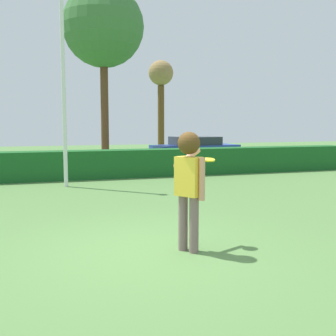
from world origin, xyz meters
TOP-DOWN VIEW (x-y plane):
  - ground_plane at (0.00, 0.00)m, footprint 60.00×60.00m
  - person at (0.56, -0.20)m, footprint 0.58×0.80m
  - frisbee at (0.98, 0.10)m, footprint 0.23×0.23m
  - lamppost at (-0.76, 6.80)m, footprint 0.24×0.24m
  - hedge_row at (0.00, 8.44)m, footprint 20.85×0.90m
  - parked_car_blue at (5.82, 12.93)m, footprint 4.36×2.16m
  - maple_tree at (1.45, 13.13)m, footprint 3.65×3.65m
  - bare_elm_tree at (5.58, 17.89)m, footprint 1.47×1.47m

SIDE VIEW (x-z plane):
  - ground_plane at x=0.00m, z-range 0.00..0.00m
  - hedge_row at x=0.00m, z-range 0.00..0.97m
  - parked_car_blue at x=5.82m, z-range 0.06..1.31m
  - person at x=0.56m, z-range 0.24..2.03m
  - frisbee at x=0.98m, z-range 1.31..1.37m
  - lamppost at x=-0.76m, z-range 0.32..6.64m
  - bare_elm_tree at x=5.58m, z-range 1.61..7.21m
  - maple_tree at x=1.45m, z-range 2.15..10.21m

